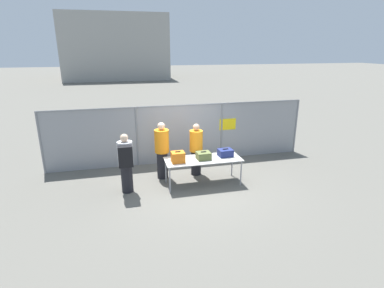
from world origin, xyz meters
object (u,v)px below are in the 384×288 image
(suitcase_olive, at_px, (203,156))
(utility_trailer, at_px, (187,136))
(traveler_hooded, at_px, (126,161))
(security_worker_near, at_px, (196,149))
(inspection_table, at_px, (203,160))
(suitcase_orange, at_px, (178,157))
(suitcase_navy, at_px, (225,153))
(security_worker_far, at_px, (162,150))

(suitcase_olive, relative_size, utility_trailer, 0.10)
(traveler_hooded, height_order, utility_trailer, traveler_hooded)
(traveler_hooded, bearing_deg, security_worker_near, -0.73)
(inspection_table, distance_m, suitcase_olive, 0.15)
(security_worker_near, bearing_deg, inspection_table, 78.46)
(traveler_hooded, distance_m, security_worker_near, 2.27)
(suitcase_orange, bearing_deg, security_worker_near, 47.85)
(traveler_hooded, bearing_deg, utility_trailer, 35.47)
(suitcase_orange, bearing_deg, suitcase_olive, 4.41)
(security_worker_near, bearing_deg, suitcase_navy, 124.16)
(suitcase_orange, xyz_separation_m, security_worker_near, (0.73, 0.80, -0.08))
(suitcase_olive, distance_m, suitcase_navy, 0.69)
(suitcase_navy, distance_m, security_worker_far, 1.89)
(security_worker_near, bearing_deg, suitcase_olive, 78.78)
(suitcase_navy, bearing_deg, suitcase_olive, -172.89)
(suitcase_navy, bearing_deg, inspection_table, -174.15)
(suitcase_orange, height_order, suitcase_olive, suitcase_orange)
(inspection_table, bearing_deg, security_worker_near, 91.50)
(utility_trailer, bearing_deg, security_worker_near, -97.41)
(inspection_table, relative_size, suitcase_navy, 5.16)
(suitcase_olive, height_order, suitcase_navy, same)
(security_worker_near, height_order, security_worker_far, security_worker_far)
(traveler_hooded, xyz_separation_m, utility_trailer, (2.52, 3.74, -0.54))
(suitcase_navy, distance_m, security_worker_near, 0.97)
(suitcase_olive, distance_m, traveler_hooded, 2.16)
(security_worker_near, relative_size, security_worker_far, 0.94)
(suitcase_orange, relative_size, security_worker_near, 0.22)
(utility_trailer, bearing_deg, security_worker_far, -115.83)
(suitcase_navy, relative_size, traveler_hooded, 0.26)
(suitcase_orange, distance_m, security_worker_near, 1.09)
(inspection_table, height_order, suitcase_olive, suitcase_olive)
(suitcase_orange, height_order, security_worker_far, security_worker_far)
(inspection_table, xyz_separation_m, traveler_hooded, (-2.16, -0.04, 0.18))
(suitcase_navy, xyz_separation_m, utility_trailer, (-0.33, 3.63, -0.51))
(suitcase_navy, xyz_separation_m, security_worker_near, (-0.71, 0.66, -0.04))
(inspection_table, bearing_deg, utility_trailer, 84.33)
(inspection_table, xyz_separation_m, suitcase_olive, (0.00, -0.01, 0.15))
(utility_trailer, bearing_deg, suitcase_olive, -95.57)
(suitcase_olive, xyz_separation_m, suitcase_navy, (0.69, 0.09, 0.00))
(suitcase_navy, relative_size, security_worker_near, 0.26)
(security_worker_near, distance_m, security_worker_far, 1.06)
(inspection_table, bearing_deg, suitcase_olive, -73.03)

